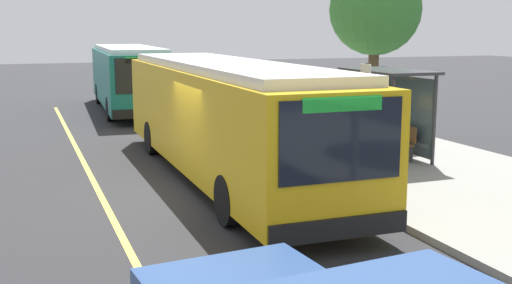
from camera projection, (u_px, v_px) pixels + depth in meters
name	position (u px, v px, depth m)	size (l,w,h in m)	color
ground_plane	(201.00, 193.00, 14.56)	(120.00, 120.00, 0.00)	#2B2B2D
sidewalk_curb	(419.00, 169.00, 16.63)	(44.00, 6.40, 0.15)	gray
lane_stripe_center	(104.00, 202.00, 13.79)	(36.00, 0.14, 0.01)	#E0D64C
transit_bus_main	(225.00, 115.00, 15.74)	(12.39, 2.66, 2.95)	gold
transit_bus_second	(129.00, 76.00, 29.00)	(10.81, 3.11, 2.95)	#146B66
bus_shelter	(389.00, 94.00, 17.77)	(2.90, 1.60, 2.48)	#333338
waiting_bench	(394.00, 140.00, 17.77)	(1.60, 0.48, 0.95)	brown
route_sign_post	(365.00, 105.00, 14.92)	(0.44, 0.08, 2.80)	#333338
pedestrian_commuter	(349.00, 138.00, 15.39)	(0.24, 0.40, 1.69)	#282D47
street_tree_downstreet	(375.00, 10.00, 21.39)	(3.14, 3.14, 5.82)	brown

